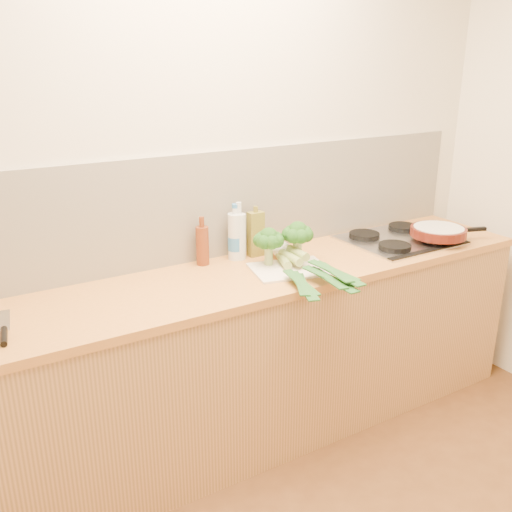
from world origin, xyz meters
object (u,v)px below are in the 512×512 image
at_px(gas_hob, 400,239).
at_px(skillet, 439,231).
at_px(chefs_knife, 4,332).
at_px(chopping_board, 290,269).

xyz_separation_m(gas_hob, skillet, (0.16, -0.13, 0.05)).
bearing_deg(chefs_knife, skillet, 7.36).
height_order(gas_hob, skillet, skillet).
xyz_separation_m(chopping_board, chefs_knife, (-1.29, -0.01, 0.00)).
relative_size(gas_hob, chopping_board, 1.60).
xyz_separation_m(chefs_knife, skillet, (2.23, -0.06, 0.06)).
bearing_deg(gas_hob, chefs_knife, -177.93).
xyz_separation_m(gas_hob, chopping_board, (-0.79, -0.07, -0.01)).
bearing_deg(skillet, chefs_knife, -162.88).
distance_m(chopping_board, skillet, 0.95).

